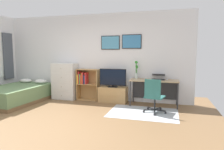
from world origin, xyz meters
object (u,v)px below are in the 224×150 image
object	(u,v)px
tv_stand	(113,94)
laptop	(158,77)
office_chair	(154,95)
computer_mouse	(167,80)
desk	(154,84)
television	(113,78)
bookshelf	(86,82)
dresser	(65,81)
bed	(17,94)
bamboo_vase	(136,69)

from	to	relation	value
tv_stand	laptop	world-z (taller)	laptop
office_chair	computer_mouse	bearing A→B (deg)	81.21
tv_stand	desk	xyz separation A→B (m)	(1.23, -0.00, 0.37)
desk	computer_mouse	xyz separation A→B (m)	(0.34, -0.07, 0.15)
television	office_chair	world-z (taller)	television
bookshelf	tv_stand	bearing A→B (deg)	-3.52
dresser	bookshelf	world-z (taller)	dresser
laptop	tv_stand	bearing A→B (deg)	-179.16
bed	television	world-z (taller)	television
dresser	desk	distance (m)	2.84
bed	tv_stand	xyz separation A→B (m)	(2.81, 0.82, -0.02)
bamboo_vase	desk	bearing A→B (deg)	-10.28
bed	dresser	distance (m)	1.48
dresser	laptop	size ratio (longest dim) A/B	2.91
bookshelf	television	size ratio (longest dim) A/B	1.20
office_chair	dresser	bearing A→B (deg)	177.35
bed	tv_stand	bearing A→B (deg)	18.49
tv_stand	laptop	size ratio (longest dim) A/B	2.15
dresser	television	size ratio (longest dim) A/B	1.42
office_chair	computer_mouse	world-z (taller)	office_chair
bookshelf	laptop	size ratio (longest dim) A/B	2.46
bed	bamboo_vase	size ratio (longest dim) A/B	4.04
television	bookshelf	bearing A→B (deg)	175.06
dresser	office_chair	distance (m)	3.01
desk	bamboo_vase	bearing A→B (deg)	169.72
desk	office_chair	size ratio (longest dim) A/B	1.55
bamboo_vase	television	bearing A→B (deg)	-170.41
laptop	computer_mouse	world-z (taller)	laptop
bookshelf	desk	bearing A→B (deg)	-1.57
dresser	laptop	xyz separation A→B (m)	(2.95, 0.06, 0.22)
tv_stand	bamboo_vase	world-z (taller)	bamboo_vase
laptop	bamboo_vase	world-z (taller)	bamboo_vase
office_chair	computer_mouse	size ratio (longest dim) A/B	8.27
tv_stand	office_chair	world-z (taller)	office_chair
bed	bookshelf	bearing A→B (deg)	26.85
desk	bamboo_vase	size ratio (longest dim) A/B	2.57
bookshelf	tv_stand	distance (m)	0.96
tv_stand	office_chair	bearing A→B (deg)	-32.65
television	desk	distance (m)	1.24
dresser	desk	xyz separation A→B (m)	(2.84, 0.01, 0.02)
dresser	desk	bearing A→B (deg)	0.24
tv_stand	television	xyz separation A→B (m)	(-0.00, -0.02, 0.51)
bed	dresser	xyz separation A→B (m)	(1.20, 0.81, 0.33)
bed	desk	size ratio (longest dim) A/B	1.58
laptop	bamboo_vase	bearing A→B (deg)	174.29
bookshelf	bed	bearing A→B (deg)	-155.32
bed	office_chair	size ratio (longest dim) A/B	2.44
dresser	bamboo_vase	bearing A→B (deg)	2.72
television	computer_mouse	bearing A→B (deg)	-1.94
laptop	computer_mouse	distance (m)	0.27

